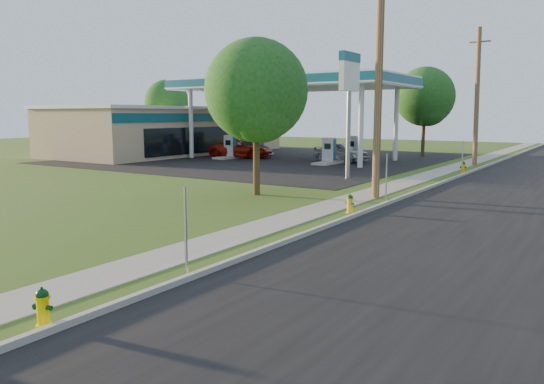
{
  "coord_description": "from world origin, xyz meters",
  "views": [
    {
      "loc": [
        7.98,
        -4.17,
        3.52
      ],
      "look_at": [
        0.0,
        8.0,
        1.4
      ],
      "focal_mm": 35.0,
      "sensor_mm": 36.0,
      "label": 1
    }
  ],
  "objects_px": {
    "fuel_pump_nw": "(230,150)",
    "tree_lot": "(426,99)",
    "hydrant_far": "(463,167)",
    "hydrant_near": "(43,308)",
    "fuel_pump_se": "(352,151)",
    "car_silver": "(341,152)",
    "tree_verge": "(257,95)",
    "utility_pole_far": "(477,96)",
    "fuel_pump_sw": "(258,147)",
    "tree_back": "(167,104)",
    "price_pylon": "(349,79)",
    "utility_pole_mid": "(379,80)",
    "fuel_pump_ne": "(329,154)",
    "car_red": "(241,149)",
    "hydrant_mid": "(350,204)"
  },
  "relations": [
    {
      "from": "fuel_pump_ne",
      "to": "tree_back",
      "type": "bearing_deg",
      "value": 159.4
    },
    {
      "from": "fuel_pump_ne",
      "to": "hydrant_near",
      "type": "distance_m",
      "value": 30.76
    },
    {
      "from": "fuel_pump_ne",
      "to": "fuel_pump_sw",
      "type": "relative_size",
      "value": 1.0
    },
    {
      "from": "tree_verge",
      "to": "hydrant_near",
      "type": "height_order",
      "value": "tree_verge"
    },
    {
      "from": "utility_pole_far",
      "to": "fuel_pump_ne",
      "type": "distance_m",
      "value": 10.99
    },
    {
      "from": "car_silver",
      "to": "fuel_pump_se",
      "type": "bearing_deg",
      "value": 5.54
    },
    {
      "from": "tree_back",
      "to": "car_silver",
      "type": "distance_m",
      "value": 26.22
    },
    {
      "from": "fuel_pump_se",
      "to": "fuel_pump_nw",
      "type": "bearing_deg",
      "value": -156.04
    },
    {
      "from": "fuel_pump_nw",
      "to": "tree_lot",
      "type": "bearing_deg",
      "value": 40.83
    },
    {
      "from": "utility_pole_mid",
      "to": "car_red",
      "type": "xyz_separation_m",
      "value": [
        -17.52,
        14.02,
        -4.22
      ]
    },
    {
      "from": "fuel_pump_se",
      "to": "hydrant_near",
      "type": "xyz_separation_m",
      "value": [
        9.65,
        -33.2,
        -0.38
      ]
    },
    {
      "from": "tree_verge",
      "to": "hydrant_far",
      "type": "distance_m",
      "value": 15.55
    },
    {
      "from": "fuel_pump_se",
      "to": "price_pylon",
      "type": "distance_m",
      "value": 13.4
    },
    {
      "from": "tree_verge",
      "to": "car_silver",
      "type": "distance_m",
      "value": 18.32
    },
    {
      "from": "utility_pole_mid",
      "to": "fuel_pump_ne",
      "type": "relative_size",
      "value": 3.06
    },
    {
      "from": "utility_pole_far",
      "to": "hydrant_mid",
      "type": "height_order",
      "value": "utility_pole_far"
    },
    {
      "from": "price_pylon",
      "to": "car_red",
      "type": "xyz_separation_m",
      "value": [
        -13.62,
        8.52,
        -4.7
      ]
    },
    {
      "from": "fuel_pump_sw",
      "to": "tree_back",
      "type": "bearing_deg",
      "value": 161.34
    },
    {
      "from": "fuel_pump_sw",
      "to": "hydrant_far",
      "type": "bearing_deg",
      "value": -15.29
    },
    {
      "from": "utility_pole_far",
      "to": "hydrant_mid",
      "type": "bearing_deg",
      "value": -88.44
    },
    {
      "from": "utility_pole_mid",
      "to": "car_silver",
      "type": "xyz_separation_m",
      "value": [
        -9.1,
        15.31,
        -4.2
      ]
    },
    {
      "from": "fuel_pump_sw",
      "to": "car_red",
      "type": "height_order",
      "value": "fuel_pump_sw"
    },
    {
      "from": "utility_pole_far",
      "to": "price_pylon",
      "type": "height_order",
      "value": "utility_pole_far"
    },
    {
      "from": "hydrant_mid",
      "to": "price_pylon",
      "type": "bearing_deg",
      "value": 115.64
    },
    {
      "from": "fuel_pump_ne",
      "to": "tree_verge",
      "type": "height_order",
      "value": "tree_verge"
    },
    {
      "from": "fuel_pump_nw",
      "to": "car_silver",
      "type": "xyz_separation_m",
      "value": [
        8.8,
        2.31,
        0.03
      ]
    },
    {
      "from": "utility_pole_mid",
      "to": "hydrant_far",
      "type": "bearing_deg",
      "value": 86.35
    },
    {
      "from": "hydrant_near",
      "to": "utility_pole_mid",
      "type": "bearing_deg",
      "value": 92.66
    },
    {
      "from": "tree_verge",
      "to": "utility_pole_far",
      "type": "bearing_deg",
      "value": 76.85
    },
    {
      "from": "utility_pole_far",
      "to": "fuel_pump_ne",
      "type": "bearing_deg",
      "value": -150.67
    },
    {
      "from": "hydrant_near",
      "to": "utility_pole_far",
      "type": "bearing_deg",
      "value": 91.26
    },
    {
      "from": "tree_back",
      "to": "fuel_pump_nw",
      "type": "bearing_deg",
      "value": -30.38
    },
    {
      "from": "price_pylon",
      "to": "car_red",
      "type": "relative_size",
      "value": 1.3
    },
    {
      "from": "fuel_pump_nw",
      "to": "fuel_pump_ne",
      "type": "relative_size",
      "value": 1.0
    },
    {
      "from": "utility_pole_far",
      "to": "fuel_pump_se",
      "type": "height_order",
      "value": "utility_pole_far"
    },
    {
      "from": "hydrant_far",
      "to": "hydrant_near",
      "type": "bearing_deg",
      "value": -90.01
    },
    {
      "from": "fuel_pump_nw",
      "to": "tree_verge",
      "type": "xyz_separation_m",
      "value": [
        13.2,
        -15.1,
        3.67
      ]
    },
    {
      "from": "utility_pole_far",
      "to": "fuel_pump_nw",
      "type": "bearing_deg",
      "value": -164.39
    },
    {
      "from": "hydrant_mid",
      "to": "hydrant_far",
      "type": "relative_size",
      "value": 0.94
    },
    {
      "from": "utility_pole_mid",
      "to": "car_silver",
      "type": "height_order",
      "value": "utility_pole_mid"
    },
    {
      "from": "tree_lot",
      "to": "car_red",
      "type": "height_order",
      "value": "tree_lot"
    },
    {
      "from": "fuel_pump_nw",
      "to": "car_red",
      "type": "relative_size",
      "value": 0.61
    },
    {
      "from": "fuel_pump_nw",
      "to": "car_silver",
      "type": "distance_m",
      "value": 9.1
    },
    {
      "from": "fuel_pump_nw",
      "to": "tree_lot",
      "type": "relative_size",
      "value": 0.42
    },
    {
      "from": "fuel_pump_se",
      "to": "car_silver",
      "type": "distance_m",
      "value": 1.7
    },
    {
      "from": "hydrant_mid",
      "to": "fuel_pump_se",
      "type": "bearing_deg",
      "value": 114.47
    },
    {
      "from": "fuel_pump_sw",
      "to": "car_red",
      "type": "bearing_deg",
      "value": -82.74
    },
    {
      "from": "utility_pole_mid",
      "to": "tree_back",
      "type": "distance_m",
      "value": 40.74
    },
    {
      "from": "hydrant_mid",
      "to": "hydrant_far",
      "type": "bearing_deg",
      "value": 89.4
    },
    {
      "from": "tree_lot",
      "to": "hydrant_near",
      "type": "relative_size",
      "value": 10.82
    }
  ]
}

